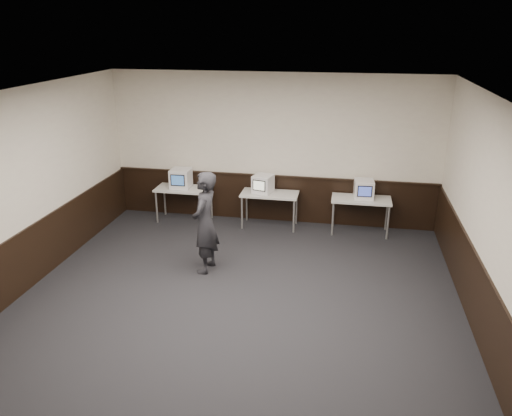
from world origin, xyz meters
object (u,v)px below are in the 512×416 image
(desk_center, at_px, (270,196))
(emac_center, at_px, (263,184))
(desk_right, at_px, (361,202))
(emac_right, at_px, (364,189))
(person, at_px, (205,223))
(desk_left, at_px, (184,191))
(emac_left, at_px, (181,178))

(desk_center, xyz_separation_m, emac_center, (-0.15, 0.02, 0.26))
(emac_center, bearing_deg, desk_right, 13.48)
(emac_right, relative_size, person, 0.24)
(desk_left, xyz_separation_m, desk_right, (3.80, 0.00, 0.00))
(desk_right, height_order, person, person)
(desk_center, xyz_separation_m, person, (-0.77, -2.21, 0.22))
(emac_center, bearing_deg, emac_left, -166.01)
(emac_right, distance_m, person, 3.52)
(emac_center, xyz_separation_m, person, (-0.62, -2.24, -0.04))
(emac_left, bearing_deg, person, -63.18)
(person, bearing_deg, desk_right, 134.21)
(emac_left, relative_size, person, 0.25)
(emac_left, height_order, emac_right, emac_left)
(emac_center, distance_m, emac_right, 2.09)
(desk_center, bearing_deg, desk_left, 180.00)
(emac_left, xyz_separation_m, emac_center, (1.81, -0.00, -0.02))
(desk_left, distance_m, person, 2.49)
(desk_center, height_order, emac_left, emac_left)
(desk_left, bearing_deg, desk_right, 0.00)
(desk_center, height_order, emac_right, emac_right)
(desk_center, xyz_separation_m, emac_right, (1.94, 0.03, 0.26))
(desk_right, bearing_deg, person, -140.37)
(desk_center, relative_size, emac_center, 2.50)
(emac_left, distance_m, emac_right, 3.90)
(desk_center, relative_size, desk_right, 1.00)
(desk_center, bearing_deg, emac_left, 179.26)
(desk_left, height_order, emac_left, emac_left)
(desk_left, height_order, emac_right, emac_right)
(emac_right, xyz_separation_m, person, (-2.71, -2.25, -0.04))
(desk_left, relative_size, person, 0.66)
(desk_left, height_order, person, person)
(desk_center, relative_size, person, 0.66)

